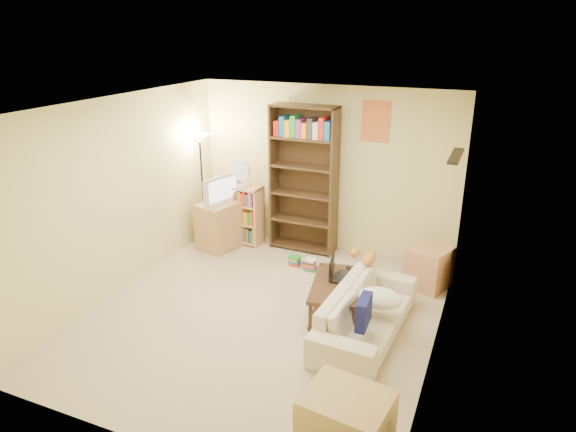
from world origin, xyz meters
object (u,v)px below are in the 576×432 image
(mug, at_px, (353,291))
(floor_lamp, at_px, (201,158))
(laptop, at_px, (344,278))
(tabby_cat, at_px, (367,257))
(side_table, at_px, (428,267))
(television, at_px, (219,189))
(tv_stand, at_px, (221,225))
(coffee_table, at_px, (337,295))
(tall_bookshelf, at_px, (303,176))
(end_cabinet, at_px, (346,425))
(desk_fan, at_px, (240,173))
(short_bookshelf, at_px, (240,214))
(sofa, at_px, (366,312))

(mug, bearing_deg, floor_lamp, 151.83)
(laptop, distance_m, floor_lamp, 3.08)
(tabby_cat, distance_m, side_table, 1.02)
(tabby_cat, relative_size, mug, 3.65)
(television, bearing_deg, side_table, -76.62)
(tv_stand, relative_size, floor_lamp, 0.42)
(television, xyz_separation_m, floor_lamp, (-0.32, 0.05, 0.45))
(mug, xyz_separation_m, floor_lamp, (-2.88, 1.54, 0.90))
(laptop, distance_m, tv_stand, 2.63)
(coffee_table, xyz_separation_m, tall_bookshelf, (-1.10, 1.72, 0.88))
(coffee_table, relative_size, tall_bookshelf, 0.50)
(end_cabinet, bearing_deg, tall_bookshelf, 116.17)
(tall_bookshelf, height_order, desk_fan, tall_bookshelf)
(tall_bookshelf, xyz_separation_m, short_bookshelf, (-1.02, -0.12, -0.71))
(floor_lamp, bearing_deg, short_bookshelf, 26.54)
(tabby_cat, relative_size, laptop, 1.18)
(sofa, relative_size, desk_fan, 4.20)
(tabby_cat, distance_m, laptop, 0.44)
(short_bookshelf, xyz_separation_m, end_cabinet, (2.84, -3.57, -0.19))
(side_table, relative_size, end_cabinet, 0.84)
(short_bookshelf, bearing_deg, side_table, -2.91)
(television, distance_m, tall_bookshelf, 1.31)
(sofa, distance_m, mug, 0.29)
(television, relative_size, end_cabinet, 1.15)
(tabby_cat, distance_m, tall_bookshelf, 1.88)
(desk_fan, bearing_deg, sofa, -35.30)
(tabby_cat, relative_size, coffee_table, 0.38)
(tall_bookshelf, height_order, side_table, tall_bookshelf)
(sofa, distance_m, short_bookshelf, 3.13)
(sofa, bearing_deg, end_cabinet, -167.22)
(short_bookshelf, bearing_deg, tv_stand, -117.58)
(laptop, relative_size, mug, 3.09)
(coffee_table, distance_m, television, 2.73)
(coffee_table, xyz_separation_m, short_bookshelf, (-2.13, 1.60, 0.17))
(desk_fan, bearing_deg, laptop, -33.84)
(tall_bookshelf, distance_m, short_bookshelf, 1.25)
(floor_lamp, height_order, end_cabinet, floor_lamp)
(mug, bearing_deg, side_table, 65.55)
(side_table, bearing_deg, tall_bookshelf, 165.62)
(coffee_table, height_order, short_bookshelf, short_bookshelf)
(television, distance_m, floor_lamp, 0.55)
(laptop, relative_size, television, 0.47)
(side_table, distance_m, end_cabinet, 3.18)
(desk_fan, bearing_deg, television, -133.11)
(tv_stand, bearing_deg, tall_bookshelf, 34.17)
(tabby_cat, bearing_deg, tv_stand, 162.81)
(sofa, xyz_separation_m, floor_lamp, (-3.05, 1.55, 1.13))
(mug, bearing_deg, tall_bookshelf, 125.02)
(desk_fan, distance_m, floor_lamp, 0.64)
(sofa, xyz_separation_m, tabby_cat, (-0.20, 0.72, 0.34))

